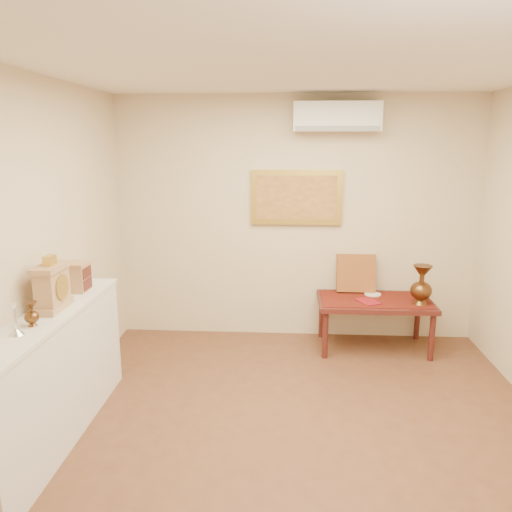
# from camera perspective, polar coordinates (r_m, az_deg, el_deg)

# --- Properties ---
(floor) EXTENTS (4.50, 4.50, 0.00)m
(floor) POSITION_cam_1_polar(r_m,az_deg,el_deg) (3.94, 4.78, -20.94)
(floor) COLOR brown
(floor) RESTS_ON ground
(ceiling) EXTENTS (4.50, 4.50, 0.00)m
(ceiling) POSITION_cam_1_polar(r_m,az_deg,el_deg) (3.32, 5.71, 21.63)
(ceiling) COLOR silver
(ceiling) RESTS_ON ground
(wall_back) EXTENTS (4.00, 0.02, 2.70)m
(wall_back) POSITION_cam_1_polar(r_m,az_deg,el_deg) (5.59, 4.59, 4.18)
(wall_back) COLOR beige
(wall_back) RESTS_ON ground
(wall_front) EXTENTS (4.00, 0.02, 2.70)m
(wall_front) POSITION_cam_1_polar(r_m,az_deg,el_deg) (1.33, 8.07, -26.48)
(wall_front) COLOR beige
(wall_front) RESTS_ON ground
(wall_left) EXTENTS (0.02, 4.50, 2.70)m
(wall_left) POSITION_cam_1_polar(r_m,az_deg,el_deg) (3.88, -25.82, -0.97)
(wall_left) COLOR beige
(wall_left) RESTS_ON ground
(candlestick) EXTENTS (0.10, 0.10, 0.21)m
(candlestick) POSITION_cam_1_polar(r_m,az_deg,el_deg) (3.57, -25.86, -6.57)
(candlestick) COLOR silver
(candlestick) RESTS_ON display_ledge
(brass_urn_small) EXTENTS (0.10, 0.10, 0.22)m
(brass_urn_small) POSITION_cam_1_polar(r_m,az_deg,el_deg) (3.69, -24.31, -5.70)
(brass_urn_small) COLOR brown
(brass_urn_small) RESTS_ON display_ledge
(table_cloth) EXTENTS (1.14, 0.59, 0.01)m
(table_cloth) POSITION_cam_1_polar(r_m,az_deg,el_deg) (5.49, 13.43, -4.83)
(table_cloth) COLOR #5F180F
(table_cloth) RESTS_ON low_table
(brass_urn_tall) EXTENTS (0.22, 0.22, 0.50)m
(brass_urn_tall) POSITION_cam_1_polar(r_m,az_deg,el_deg) (5.39, 18.42, -2.70)
(brass_urn_tall) COLOR brown
(brass_urn_tall) RESTS_ON table_cloth
(plate) EXTENTS (0.18, 0.18, 0.01)m
(plate) POSITION_cam_1_polar(r_m,az_deg,el_deg) (5.63, 13.19, -4.27)
(plate) COLOR white
(plate) RESTS_ON table_cloth
(menu) EXTENTS (0.28, 0.30, 0.01)m
(menu) POSITION_cam_1_polar(r_m,az_deg,el_deg) (5.37, 12.69, -5.09)
(menu) COLOR maroon
(menu) RESTS_ON table_cloth
(cushion) EXTENTS (0.42, 0.19, 0.43)m
(cushion) POSITION_cam_1_polar(r_m,az_deg,el_deg) (5.67, 11.35, -1.92)
(cushion) COLOR maroon
(cushion) RESTS_ON table_cloth
(display_ledge) EXTENTS (0.37, 2.02, 0.98)m
(display_ledge) POSITION_cam_1_polar(r_m,az_deg,el_deg) (4.07, -22.42, -12.84)
(display_ledge) COLOR silver
(display_ledge) RESTS_ON floor
(mantel_clock) EXTENTS (0.17, 0.36, 0.41)m
(mantel_clock) POSITION_cam_1_polar(r_m,az_deg,el_deg) (3.97, -22.25, -3.27)
(mantel_clock) COLOR tan
(mantel_clock) RESTS_ON display_ledge
(wooden_chest) EXTENTS (0.16, 0.21, 0.24)m
(wooden_chest) POSITION_cam_1_polar(r_m,az_deg,el_deg) (4.40, -19.64, -2.22)
(wooden_chest) COLOR tan
(wooden_chest) RESTS_ON display_ledge
(low_table) EXTENTS (1.20, 0.70, 0.55)m
(low_table) POSITION_cam_1_polar(r_m,az_deg,el_deg) (5.52, 13.40, -5.52)
(low_table) COLOR #4E1B17
(low_table) RESTS_ON floor
(painting) EXTENTS (1.00, 0.06, 0.60)m
(painting) POSITION_cam_1_polar(r_m,az_deg,el_deg) (5.53, 4.64, 6.69)
(painting) COLOR gold
(painting) RESTS_ON wall_back
(ac_unit) EXTENTS (0.90, 0.25, 0.30)m
(ac_unit) POSITION_cam_1_polar(r_m,az_deg,el_deg) (5.42, 9.22, 15.43)
(ac_unit) COLOR white
(ac_unit) RESTS_ON wall_back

